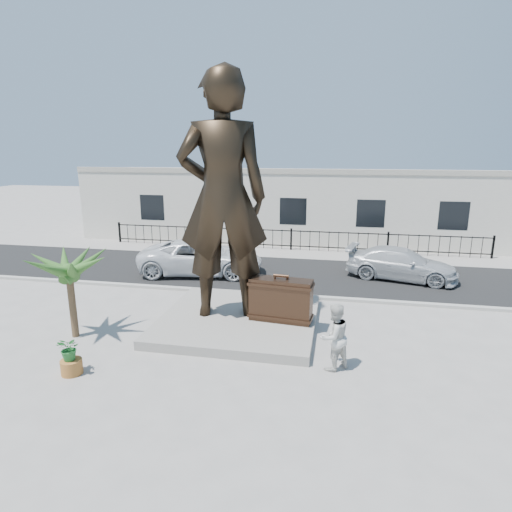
# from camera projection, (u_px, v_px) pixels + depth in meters

# --- Properties ---
(ground) EXTENTS (100.00, 100.00, 0.00)m
(ground) POSITION_uv_depth(u_px,v_px,m) (244.00, 344.00, 13.21)
(ground) COLOR #9E9991
(ground) RESTS_ON ground
(street) EXTENTS (40.00, 7.00, 0.01)m
(street) POSITION_uv_depth(u_px,v_px,m) (280.00, 272.00, 20.82)
(street) COLOR black
(street) RESTS_ON ground
(curb) EXTENTS (40.00, 0.25, 0.12)m
(curb) POSITION_uv_depth(u_px,v_px,m) (268.00, 294.00, 17.48)
(curb) COLOR #A5A399
(curb) RESTS_ON ground
(far_sidewalk) EXTENTS (40.00, 2.50, 0.02)m
(far_sidewalk) POSITION_uv_depth(u_px,v_px,m) (289.00, 253.00, 24.63)
(far_sidewalk) COLOR #9E9991
(far_sidewalk) RESTS_ON ground
(plinth) EXTENTS (5.20, 5.20, 0.30)m
(plinth) POSITION_uv_depth(u_px,v_px,m) (239.00, 319.00, 14.69)
(plinth) COLOR gray
(plinth) RESTS_ON ground
(fence) EXTENTS (22.00, 0.10, 1.20)m
(fence) POSITION_uv_depth(u_px,v_px,m) (291.00, 240.00, 25.24)
(fence) COLOR black
(fence) RESTS_ON ground
(building) EXTENTS (28.00, 7.00, 4.40)m
(building) POSITION_uv_depth(u_px,v_px,m) (299.00, 204.00, 28.85)
(building) COLOR silver
(building) RESTS_ON ground
(statue) EXTENTS (3.31, 2.59, 8.02)m
(statue) POSITION_uv_depth(u_px,v_px,m) (223.00, 197.00, 13.91)
(statue) COLOR black
(statue) RESTS_ON plinth
(suitcase) EXTENTS (2.09, 0.86, 1.43)m
(suitcase) POSITION_uv_depth(u_px,v_px,m) (281.00, 300.00, 14.07)
(suitcase) COLOR #352216
(suitcase) RESTS_ON plinth
(tourist) EXTENTS (1.15, 1.14, 1.88)m
(tourist) POSITION_uv_depth(u_px,v_px,m) (334.00, 337.00, 11.49)
(tourist) COLOR silver
(tourist) RESTS_ON ground
(car_white) EXTENTS (6.14, 3.50, 1.61)m
(car_white) POSITION_uv_depth(u_px,v_px,m) (201.00, 257.00, 20.42)
(car_white) COLOR silver
(car_white) RESTS_ON street
(car_silver) EXTENTS (5.23, 3.10, 1.42)m
(car_silver) POSITION_uv_depth(u_px,v_px,m) (401.00, 264.00, 19.58)
(car_silver) COLOR #BABDC0
(car_silver) RESTS_ON street
(worker) EXTENTS (1.20, 0.85, 1.68)m
(worker) POSITION_uv_depth(u_px,v_px,m) (203.00, 235.00, 25.44)
(worker) COLOR #F05B0C
(worker) RESTS_ON far_sidewalk
(palm_tree) EXTENTS (1.80, 1.80, 3.20)m
(palm_tree) POSITION_uv_depth(u_px,v_px,m) (76.00, 336.00, 13.73)
(palm_tree) COLOR #2D561F
(palm_tree) RESTS_ON ground
(planter) EXTENTS (0.56, 0.56, 0.40)m
(planter) POSITION_uv_depth(u_px,v_px,m) (72.00, 367.00, 11.40)
(planter) COLOR #A1632A
(planter) RESTS_ON ground
(shrub) EXTENTS (0.70, 0.64, 0.66)m
(shrub) POSITION_uv_depth(u_px,v_px,m) (70.00, 349.00, 11.27)
(shrub) COLOR #216629
(shrub) RESTS_ON planter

